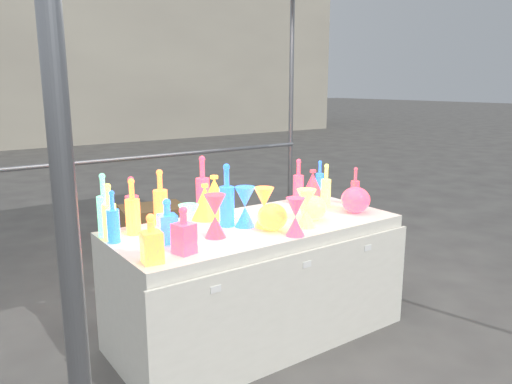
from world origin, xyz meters
TOP-DOWN VIEW (x-y plane):
  - ground at (0.00, 0.00)m, footprint 80.00×80.00m
  - display_table at (0.00, -0.01)m, footprint 1.84×0.83m
  - background_building at (4.00, 14.00)m, footprint 14.00×6.00m
  - cardboard_box_closed at (0.17, 1.97)m, footprint 0.67×0.54m
  - cardboard_box_flat at (0.69, 2.90)m, footprint 0.87×0.80m
  - bottle_0 at (-0.49, 0.32)m, footprint 0.09×0.09m
  - bottle_1 at (-0.85, 0.14)m, footprint 0.08×0.08m
  - bottle_2 at (-0.19, 0.33)m, footprint 0.11×0.11m
  - bottle_3 at (-0.66, 0.35)m, footprint 0.10×0.10m
  - bottle_4 at (-0.85, 0.20)m, footprint 0.08×0.08m
  - bottle_5 at (-0.85, 0.28)m, footprint 0.08×0.08m
  - bottle_6 at (-0.70, 0.23)m, footprint 0.11×0.11m
  - bottle_7 at (-0.18, 0.06)m, footprint 0.10×0.10m
  - decanter_0 at (-0.81, -0.27)m, footprint 0.11×0.11m
  - decanter_1 at (-0.62, -0.24)m, footprint 0.12×0.12m
  - decanter_2 at (-0.61, -0.03)m, footprint 0.11×0.11m
  - hourglass_0 at (0.04, -0.34)m, footprint 0.11×0.11m
  - hourglass_1 at (-0.35, -0.10)m, footprint 0.16×0.16m
  - hourglass_2 at (0.21, -0.23)m, footprint 0.13×0.13m
  - hourglass_3 at (-0.53, -0.13)m, footprint 0.14×0.14m
  - hourglass_4 at (-0.00, -0.09)m, footprint 0.13×0.13m
  - hourglass_5 at (-0.09, -0.02)m, footprint 0.16×0.16m
  - globe_0 at (-0.01, -0.17)m, footprint 0.23×0.23m
  - globe_1 at (0.34, -0.15)m, footprint 0.21×0.21m
  - globe_2 at (0.70, -0.17)m, footprint 0.21×0.21m
  - lampshade_0 at (-0.13, 0.28)m, footprint 0.27×0.27m
  - lampshade_1 at (-0.20, 0.28)m, footprint 0.23×0.23m
  - lampshade_2 at (0.65, 0.21)m, footprint 0.22×0.22m
  - bottle_8 at (0.86, 0.36)m, footprint 0.07×0.07m
  - bottle_9 at (0.55, 0.25)m, footprint 0.08×0.08m
  - bottle_10 at (0.86, -0.01)m, footprint 0.08×0.08m
  - bottle_11 at (0.65, 0.07)m, footprint 0.09×0.09m

SIDE VIEW (x-z plane):
  - ground at x=0.00m, z-range 0.00..0.00m
  - cardboard_box_flat at x=0.69m, z-range 0.00..0.06m
  - cardboard_box_closed at x=0.17m, z-range 0.00..0.44m
  - display_table at x=0.00m, z-range 0.00..0.75m
  - globe_1 at x=0.34m, z-range 0.75..0.89m
  - globe_0 at x=-0.01m, z-range 0.75..0.89m
  - globe_2 at x=0.70m, z-range 0.75..0.91m
  - hourglass_0 at x=0.04m, z-range 0.75..0.97m
  - hourglass_3 at x=-0.53m, z-range 0.75..0.97m
  - lampshade_1 at x=-0.20m, z-range 0.75..0.98m
  - hourglass_2 at x=0.21m, z-range 0.75..0.98m
  - hourglass_4 at x=0.00m, z-range 0.75..0.99m
  - lampshade_2 at x=0.65m, z-range 0.75..0.99m
  - decanter_0 at x=-0.81m, z-range 0.75..1.00m
  - hourglass_5 at x=-0.09m, z-range 0.75..1.00m
  - hourglass_1 at x=-0.35m, z-range 0.75..1.00m
  - decanter_2 at x=-0.61m, z-range 0.75..1.00m
  - decanter_1 at x=-0.62m, z-range 0.75..1.00m
  - bottle_10 at x=0.86m, z-range 0.75..1.02m
  - lampshade_0 at x=-0.13m, z-range 0.75..1.02m
  - bottle_8 at x=0.86m, z-range 0.75..1.03m
  - bottle_1 at x=-0.85m, z-range 0.75..1.04m
  - bottle_11 at x=0.65m, z-range 0.75..1.06m
  - bottle_3 at x=-0.66m, z-range 0.75..1.07m
  - bottle_4 at x=-0.85m, z-range 0.75..1.07m
  - bottle_9 at x=0.55m, z-range 0.75..1.08m
  - bottle_6 at x=-0.70m, z-range 0.75..1.08m
  - bottle_0 at x=-0.49m, z-range 0.75..1.09m
  - bottle_5 at x=-0.85m, z-range 0.75..1.11m
  - bottle_7 at x=-0.18m, z-range 0.75..1.13m
  - bottle_2 at x=-0.19m, z-range 0.75..1.15m
  - background_building at x=4.00m, z-range 0.00..6.00m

